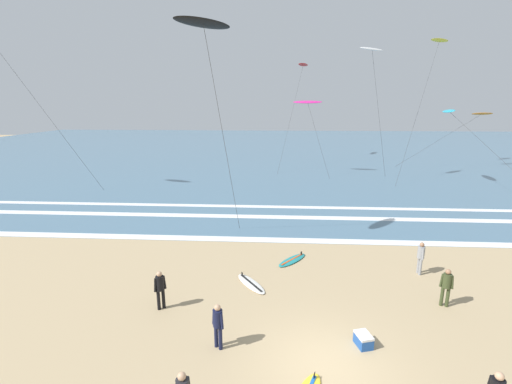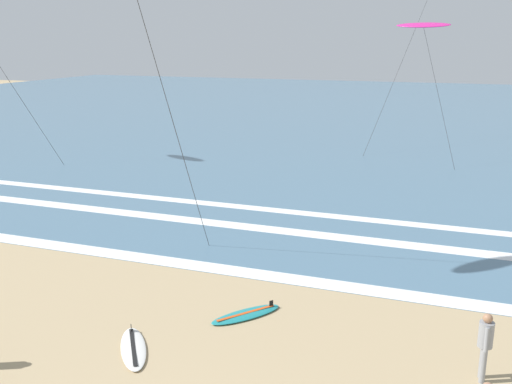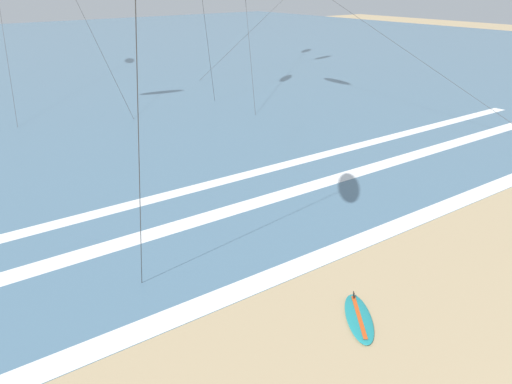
{
  "view_description": "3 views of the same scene",
  "coord_description": "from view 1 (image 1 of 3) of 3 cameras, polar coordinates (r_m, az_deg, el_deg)",
  "views": [
    {
      "loc": [
        -1.55,
        -9.33,
        7.86
      ],
      "look_at": [
        -2.62,
        8.49,
        3.39
      ],
      "focal_mm": 24.63,
      "sensor_mm": 36.0,
      "label": 1
    },
    {
      "loc": [
        4.41,
        -5.86,
        7.28
      ],
      "look_at": [
        -1.14,
        9.5,
        2.95
      ],
      "focal_mm": 40.41,
      "sensor_mm": 36.0,
      "label": 2
    },
    {
      "loc": [
        -9.62,
        0.09,
        7.63
      ],
      "look_at": [
        -2.07,
        9.64,
        2.91
      ],
      "focal_mm": 39.63,
      "sensor_mm": 36.0,
      "label": 3
    }
  ],
  "objects": [
    {
      "name": "ground_plane",
      "position": [
        12.3,
        11.0,
        -25.97
      ],
      "size": [
        160.0,
        160.0,
        0.0
      ],
      "primitive_type": "plane",
      "color": "tan"
    },
    {
      "name": "ocean_surface",
      "position": [
        64.68,
        4.83,
        7.04
      ],
      "size": [
        140.0,
        90.0,
        0.01
      ],
      "primitive_type": "cube",
      "color": "slate",
      "rests_on": "ground"
    },
    {
      "name": "wave_foam_shoreline",
      "position": [
        21.1,
        2.36,
        -7.78
      ],
      "size": [
        37.03,
        0.79,
        0.01
      ],
      "primitive_type": "cube",
      "color": "white",
      "rests_on": "ocean_surface"
    },
    {
      "name": "wave_foam_mid_break",
      "position": [
        25.24,
        4.59,
        -4.09
      ],
      "size": [
        59.54,
        0.8,
        0.01
      ],
      "primitive_type": "cube",
      "color": "white",
      "rests_on": "ocean_surface"
    },
    {
      "name": "wave_foam_outer_break",
      "position": [
        27.69,
        3.59,
        -2.42
      ],
      "size": [
        48.13,
        0.68,
        0.01
      ],
      "primitive_type": "cube",
      "color": "white",
      "rests_on": "ocean_surface"
    },
    {
      "name": "surfer_left_far",
      "position": [
        12.26,
        -6.22,
        -20.29
      ],
      "size": [
        0.46,
        0.37,
        1.6
      ],
      "color": "#141938",
      "rests_on": "ground"
    },
    {
      "name": "surfer_left_near",
      "position": [
        18.48,
        25.19,
        -9.28
      ],
      "size": [
        0.32,
        0.51,
        1.6
      ],
      "color": "gray",
      "rests_on": "ground"
    },
    {
      "name": "surfer_background_far",
      "position": [
        16.18,
        28.54,
        -13.02
      ],
      "size": [
        0.5,
        0.32,
        1.6
      ],
      "color": "#384223",
      "rests_on": "ground"
    },
    {
      "name": "surfer_mid_group",
      "position": [
        14.64,
        -15.31,
        -14.6
      ],
      "size": [
        0.44,
        0.4,
        1.6
      ],
      "color": "black",
      "rests_on": "ground"
    },
    {
      "name": "surfboard_foreground_flat",
      "position": [
        16.26,
        -0.81,
        -14.66
      ],
      "size": [
        1.69,
        2.07,
        0.25
      ],
      "color": "silver",
      "rests_on": "ground"
    },
    {
      "name": "surfboard_near_water",
      "position": [
        18.55,
        5.89,
        -10.93
      ],
      "size": [
        1.78,
        2.02,
        0.25
      ],
      "color": "teal",
      "rests_on": "ground"
    },
    {
      "name": "kite_orange_low_near",
      "position": [
        52.53,
        32.81,
        10.59
      ],
      "size": [
        11.62,
        1.71,
        6.94
      ],
      "color": "orange",
      "rests_on": "ground"
    },
    {
      "name": "kite_red_high_right",
      "position": [
        53.07,
        7.66,
        19.7
      ],
      "size": [
        4.49,
        14.3,
        13.51
      ],
      "color": "red",
      "rests_on": "ground"
    },
    {
      "name": "kite_white_mid_center",
      "position": [
        38.14,
        18.34,
        21.06
      ],
      "size": [
        4.66,
        3.76,
        13.24
      ],
      "color": "white",
      "rests_on": "ground"
    },
    {
      "name": "kite_yellow_far_left",
      "position": [
        51.14,
        27.63,
        20.85
      ],
      "size": [
        9.32,
        13.6,
        15.59
      ],
      "color": "yellow",
      "rests_on": "ground"
    },
    {
      "name": "kite_black_far_right",
      "position": [
        18.53,
        -8.54,
        25.31
      ],
      "size": [
        2.77,
        5.14,
        11.8
      ],
      "color": "black",
      "rests_on": "ground"
    },
    {
      "name": "kite_cyan_distant_high",
      "position": [
        39.46,
        28.89,
        11.37
      ],
      "size": [
        3.06,
        16.06,
        7.45
      ],
      "color": "#23A8C6",
      "rests_on": "ground"
    },
    {
      "name": "kite_magenta_distant_low",
      "position": [
        40.12,
        8.37,
        14.22
      ],
      "size": [
        4.15,
        2.75,
        8.32
      ],
      "color": "#CC2384",
      "rests_on": "ground"
    },
    {
      "name": "cooler_box",
      "position": [
        13.2,
        17.04,
        -21.97
      ],
      "size": [
        0.6,
        0.71,
        0.44
      ],
      "color": "#1E4C9E",
      "rests_on": "ground"
    }
  ]
}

